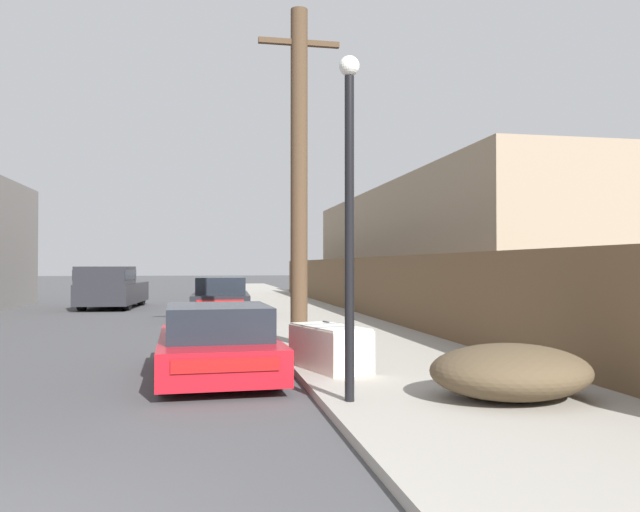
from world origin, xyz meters
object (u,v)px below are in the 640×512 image
car_parked_mid (221,299)px  street_lamp (349,198)px  discarded_fridge (330,347)px  pickup_truck (111,287)px  brush_pile (510,371)px  parked_sports_car_red (217,343)px  utility_pole (299,173)px

car_parked_mid → street_lamp: 14.38m
discarded_fridge → pickup_truck: (-5.87, 17.40, 0.42)m
car_parked_mid → brush_pile: (3.26, -14.44, -0.19)m
discarded_fridge → parked_sports_car_red: (-1.83, 0.31, 0.07)m
discarded_fridge → utility_pole: bearing=73.3°
utility_pole → parked_sports_car_red: bearing=-120.6°
discarded_fridge → utility_pole: size_ratio=0.24×
parked_sports_car_red → pickup_truck: (-4.04, 17.09, 0.35)m
utility_pole → brush_pile: bearing=-73.6°
parked_sports_car_red → street_lamp: street_lamp is taller
discarded_fridge → street_lamp: (-0.24, -2.44, 2.20)m
parked_sports_car_red → car_parked_mid: 11.44m
discarded_fridge → brush_pile: 3.25m
pickup_truck → discarded_fridge: bearing=113.2°
pickup_truck → street_lamp: street_lamp is taller
parked_sports_car_red → pickup_truck: bearing=101.2°
discarded_fridge → street_lamp: 3.29m
discarded_fridge → parked_sports_car_red: size_ratio=0.42×
street_lamp → brush_pile: bearing=-7.0°
utility_pole → street_lamp: 5.98m
street_lamp → car_parked_mid: bearing=94.8°
car_parked_mid → parked_sports_car_red: bearing=-89.7°
discarded_fridge → pickup_truck: 18.36m
discarded_fridge → street_lamp: bearing=-112.1°
pickup_truck → utility_pole: utility_pole is taller
street_lamp → parked_sports_car_red: bearing=120.0°
pickup_truck → brush_pile: size_ratio=2.58×
pickup_truck → street_lamp: (5.63, -19.84, 1.77)m
discarded_fridge → street_lamp: size_ratio=0.41×
car_parked_mid → utility_pole: 9.04m
discarded_fridge → parked_sports_car_red: 1.85m
parked_sports_car_red → discarded_fridge: bearing=-11.6°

